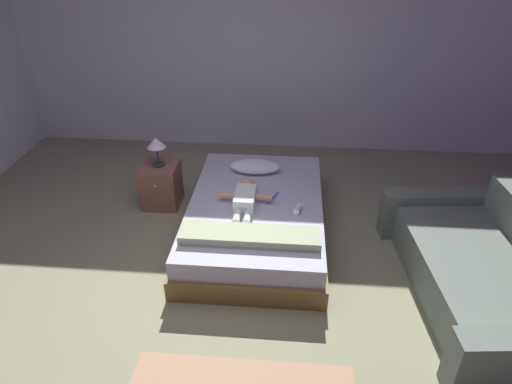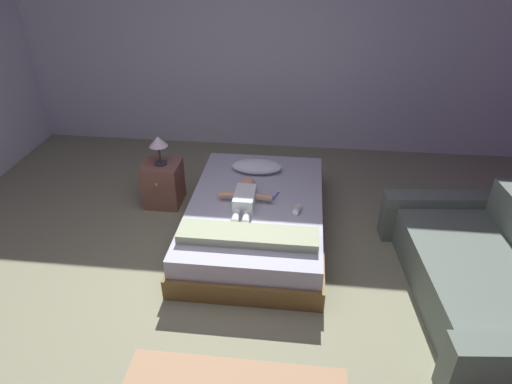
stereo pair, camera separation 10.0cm
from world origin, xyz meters
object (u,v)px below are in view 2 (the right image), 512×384
(pillow, at_px, (257,167))
(baby_bottle, at_px, (297,209))
(baby, at_px, (245,197))
(toothbrush, at_px, (276,195))
(couch, at_px, (486,276))
(nightstand, at_px, (163,183))
(lamp, at_px, (158,143))
(bed, at_px, (256,217))

(pillow, bearing_deg, baby_bottle, -57.96)
(baby, bearing_deg, baby_bottle, -12.05)
(baby, bearing_deg, toothbrush, 29.25)
(toothbrush, height_order, baby_bottle, baby_bottle)
(couch, xyz_separation_m, nightstand, (-2.96, 1.15, -0.01))
(couch, xyz_separation_m, baby_bottle, (-1.51, 0.56, 0.16))
(toothbrush, distance_m, baby_bottle, 0.34)
(baby, bearing_deg, pillow, 86.51)
(pillow, xyz_separation_m, nightstand, (-0.99, -0.13, -0.19))
(pillow, distance_m, lamp, 1.04)
(couch, bearing_deg, baby, 161.75)
(nightstand, xyz_separation_m, baby_bottle, (1.44, -0.59, 0.17))
(couch, height_order, lamp, lamp)
(nightstand, bearing_deg, baby, -27.08)
(bed, bearing_deg, lamp, 156.99)
(baby, height_order, baby_bottle, baby)
(lamp, relative_size, baby_bottle, 2.53)
(pillow, xyz_separation_m, toothbrush, (0.24, -0.46, -0.05))
(couch, relative_size, baby_bottle, 16.22)
(pillow, height_order, couch, couch)
(bed, bearing_deg, nightstand, 156.99)
(couch, bearing_deg, pillow, 146.94)
(couch, distance_m, nightstand, 3.17)
(pillow, relative_size, lamp, 1.69)
(couch, relative_size, lamp, 6.41)
(nightstand, distance_m, baby_bottle, 1.57)
(baby_bottle, bearing_deg, lamp, 157.71)
(bed, relative_size, lamp, 6.43)
(pillow, xyz_separation_m, lamp, (-0.99, -0.13, 0.28))
(lamp, bearing_deg, baby, -27.08)
(lamp, bearing_deg, bed, -23.01)
(baby, relative_size, couch, 0.32)
(bed, height_order, baby, baby)
(lamp, bearing_deg, nightstand, -90.00)
(baby, distance_m, nightstand, 1.09)
(baby_bottle, bearing_deg, bed, 159.66)
(bed, relative_size, pillow, 3.81)
(pillow, distance_m, couch, 2.36)
(couch, height_order, nightstand, couch)
(pillow, height_order, toothbrush, pillow)
(baby, xyz_separation_m, couch, (2.01, -0.66, -0.19))
(baby, height_order, couch, couch)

